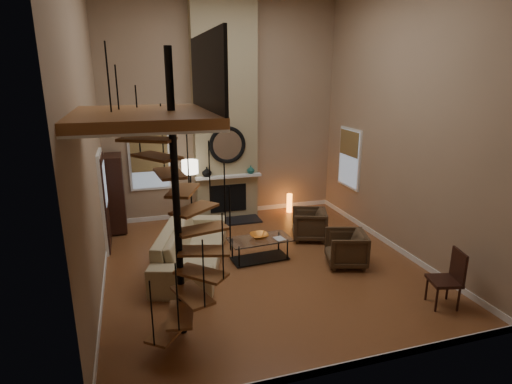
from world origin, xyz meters
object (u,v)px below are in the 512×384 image
object	(u,v)px
armchair_far	(350,248)
coffee_table	(260,246)
hutch	(116,193)
floor_lamp	(190,172)
armchair_near	(312,224)
accent_lamp	(289,203)
side_chair	(450,276)
sofa	(192,246)

from	to	relation	value
armchair_far	coffee_table	xyz separation A→B (m)	(-1.62, 0.76, -0.07)
hutch	floor_lamp	size ratio (longest dim) A/B	1.07
armchair_near	armchair_far	bearing A→B (deg)	25.65
armchair_near	armchair_far	distance (m)	1.46
armchair_far	coffee_table	size ratio (longest dim) A/B	0.59
floor_lamp	hutch	bearing A→B (deg)	167.34
floor_lamp	armchair_far	bearing A→B (deg)	-47.61
armchair_near	armchair_far	size ratio (longest dim) A/B	1.01
accent_lamp	side_chair	xyz separation A→B (m)	(0.74, -5.20, 0.28)
sofa	floor_lamp	size ratio (longest dim) A/B	1.66
armchair_far	coffee_table	distance (m)	1.80
armchair_near	hutch	bearing A→B (deg)	-93.71
sofa	floor_lamp	bearing A→B (deg)	9.06
hutch	armchair_far	distance (m)	5.55
coffee_table	accent_lamp	size ratio (longest dim) A/B	2.46
armchair_far	sofa	bearing A→B (deg)	-90.38
sofa	armchair_near	xyz separation A→B (m)	(2.84, 0.52, -0.04)
hutch	side_chair	xyz separation A→B (m)	(5.21, -5.12, -0.42)
hutch	coffee_table	size ratio (longest dim) A/B	1.41
armchair_far	floor_lamp	xyz separation A→B (m)	(-2.68, 2.93, 1.06)
sofa	accent_lamp	size ratio (longest dim) A/B	5.40
armchair_near	coffee_table	xyz separation A→B (m)	(-1.48, -0.69, -0.07)
accent_lamp	side_chair	distance (m)	5.26
armchair_near	armchair_far	xyz separation A→B (m)	(0.14, -1.45, 0.00)
sofa	accent_lamp	xyz separation A→B (m)	(3.05, 2.47, -0.15)
sofa	accent_lamp	bearing A→B (deg)	-33.13
armchair_near	accent_lamp	distance (m)	1.96
coffee_table	side_chair	world-z (taller)	side_chair
hutch	sofa	bearing A→B (deg)	-59.24
armchair_far	floor_lamp	distance (m)	4.11
sofa	side_chair	distance (m)	4.67
armchair_far	floor_lamp	bearing A→B (deg)	-120.61
armchair_near	coffee_table	size ratio (longest dim) A/B	0.59
sofa	side_chair	size ratio (longest dim) A/B	2.90
armchair_near	floor_lamp	distance (m)	3.12
armchair_near	coffee_table	world-z (taller)	armchair_near
accent_lamp	sofa	bearing A→B (deg)	-141.03
side_chair	sofa	bearing A→B (deg)	144.14
coffee_table	floor_lamp	size ratio (longest dim) A/B	0.76
coffee_table	floor_lamp	xyz separation A→B (m)	(-1.05, 2.17, 1.13)
armchair_far	side_chair	distance (m)	1.98
hutch	armchair_near	xyz separation A→B (m)	(4.26, -1.87, -0.60)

